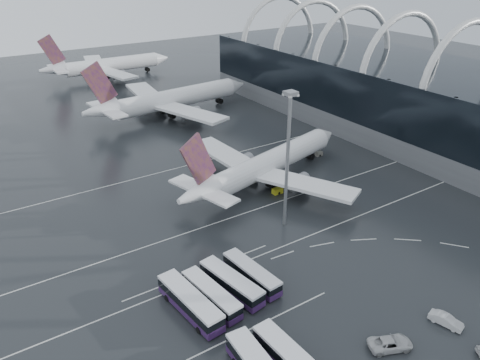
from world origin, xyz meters
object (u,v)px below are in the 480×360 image
van_curve_a (390,343)px  gse_cart_belly_e (279,152)px  airliner_gate_b (169,100)px  bus_row_near_c (231,283)px  airliner_gate_c (106,66)px  gse_cart_belly_d (319,154)px  bus_row_near_a (190,302)px  airliner_main (265,166)px  bus_row_far_b (292,360)px  floodlight_mast (288,145)px  van_curve_c (446,320)px  bus_row_near_b (211,295)px  gse_cart_belly_c (277,191)px  bus_row_near_d (252,274)px

van_curve_a → gse_cart_belly_e: (29.22, 62.56, -0.26)m
airliner_gate_b → bus_row_near_c: size_ratio=4.63×
airliner_gate_c → airliner_gate_b: bearing=-89.6°
gse_cart_belly_d → bus_row_near_a: bearing=-149.0°
gse_cart_belly_d → bus_row_near_c: bearing=-145.6°
airliner_main → bus_row_far_b: 54.57m
bus_row_far_b → floodlight_mast: (21.80, 29.03, 15.39)m
van_curve_c → bus_row_near_c: bearing=118.0°
bus_row_near_c → van_curve_a: bearing=-160.6°
bus_row_near_b → gse_cart_belly_c: bearing=-58.8°
bus_row_near_b → van_curve_a: (15.99, -21.54, -0.81)m
airliner_main → van_curve_a: size_ratio=8.69×
bus_row_near_b → airliner_main: bearing=-53.2°
bus_row_near_a → airliner_gate_c: bearing=-19.8°
airliner_main → bus_row_far_b: bearing=-136.6°
airliner_gate_b → van_curve_a: size_ratio=9.76×
bus_row_near_b → van_curve_c: bus_row_near_b is taller
airliner_main → gse_cart_belly_e: airliner_main is taller
gse_cart_belly_d → airliner_gate_c: bearing=99.3°
bus_row_near_b → bus_row_far_b: bearing=-178.6°
bus_row_near_a → gse_cart_belly_c: size_ratio=6.02×
gse_cart_belly_c → bus_row_near_b: bearing=-143.0°
gse_cart_belly_e → bus_row_near_c: bearing=-135.5°
bus_row_near_a → bus_row_near_c: bus_row_near_a is taller
van_curve_c → floodlight_mast: size_ratio=0.18×
airliner_gate_b → airliner_main: bearing=-98.6°
airliner_main → bus_row_near_c: airliner_main is taller
bus_row_near_c → bus_row_near_d: 4.11m
bus_row_far_b → floodlight_mast: size_ratio=0.48×
bus_row_near_d → floodlight_mast: 24.80m
bus_row_near_c → gse_cart_belly_c: (26.83, 22.75, -1.09)m
bus_row_near_c → van_curve_a: 25.14m
van_curve_a → bus_row_near_d: bearing=42.4°
bus_row_near_b → gse_cart_belly_c: bus_row_near_b is taller
gse_cart_belly_e → bus_row_near_b: bearing=-137.8°
bus_row_near_a → floodlight_mast: floodlight_mast is taller
gse_cart_belly_d → van_curve_c: bearing=-115.1°
gse_cart_belly_e → gse_cart_belly_c: bearing=-128.9°
airliner_gate_b → bus_row_near_a: bearing=-119.3°
bus_row_near_c → gse_cart_belly_d: (49.16, 33.68, -1.19)m
bus_row_near_b → gse_cart_belly_d: bus_row_near_b is taller
van_curve_c → gse_cart_belly_c: van_curve_c is taller
van_curve_c → gse_cart_belly_e: bearing=58.3°
van_curve_c → gse_cart_belly_e: size_ratio=2.22×
bus_row_near_c → bus_row_far_b: size_ratio=0.99×
van_curve_c → gse_cart_belly_e: (18.81, 64.02, -0.21)m
gse_cart_belly_c → bus_row_near_d: bearing=-135.3°
airliner_main → airliner_gate_b: bearing=72.6°
gse_cart_belly_d → gse_cart_belly_c: bearing=-153.9°
bus_row_near_b → floodlight_mast: floodlight_mast is taller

